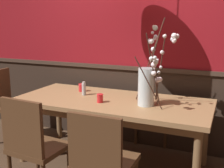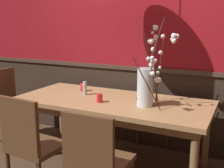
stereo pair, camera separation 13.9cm
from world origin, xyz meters
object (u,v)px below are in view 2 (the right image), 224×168
Objects in this scene: chair_near_side_left at (30,142)px; vase_with_blossoms at (148,82)px; dining_table at (112,107)px; chair_head_west_end at (12,101)px; condiment_bottle at (85,88)px; candle_holder_nearer_edge at (83,87)px; candle_holder_nearer_center at (100,98)px; chair_far_side_right at (158,104)px; chair_near_side_right at (96,159)px.

vase_with_blossoms is (0.76, 0.84, 0.44)m from chair_near_side_left.
dining_table is at bearing 174.02° from vase_with_blossoms.
chair_head_west_end is 1.16m from condiment_bottle.
candle_holder_nearer_edge is at bearing 165.02° from vase_with_blossoms.
candle_holder_nearer_center is 0.96× the size of candle_holder_nearer_edge.
candle_holder_nearer_center is (1.42, -0.17, 0.25)m from chair_head_west_end.
chair_far_side_right is at bearing 41.65° from candle_holder_nearer_edge.
vase_with_blossoms is at bearing 12.49° from candle_holder_nearer_center.
vase_with_blossoms is at bearing -6.93° from condiment_bottle.
chair_far_side_right is 1.03× the size of vase_with_blossoms.
vase_with_blossoms is at bearing 82.30° from chair_near_side_right.
condiment_bottle is (-0.63, -0.80, 0.31)m from chair_far_side_right.
candle_holder_nearer_center is at bearing 116.67° from chair_near_side_right.
chair_near_side_right is at bearing -54.13° from candle_holder_nearer_edge.
chair_head_west_end is 10.15× the size of candle_holder_nearer_edge.
chair_near_side_left is (-0.61, -1.73, 0.03)m from chair_far_side_right.
chair_head_west_end is 1.95m from vase_with_blossoms.
candle_holder_nearer_edge is 0.60× the size of condiment_bottle.
chair_near_side_left is at bearing -109.49° from chair_far_side_right.
chair_near_side_left is 1.45m from chair_head_west_end.
vase_with_blossoms reaches higher than chair_head_west_end.
dining_table is 1.50m from chair_head_west_end.
candle_holder_nearer_edge is at bearing 157.86° from dining_table.
chair_head_west_end is 6.13× the size of condiment_bottle.
chair_near_side_right is at bearing -54.37° from condiment_bottle.
candle_holder_nearer_center is 0.36m from condiment_bottle.
chair_far_side_right is 0.96× the size of chair_near_side_right.
chair_near_side_right is (0.65, 0.00, -0.01)m from chair_near_side_left.
candle_holder_nearer_edge is (-0.78, 1.07, 0.26)m from chair_near_side_right.
chair_head_west_end reaches higher than candle_holder_nearer_center.
chair_near_side_right is at bearing 0.03° from chair_near_side_left.
candle_holder_nearer_edge is (-0.41, 0.34, 0.00)m from candle_holder_nearer_center.
vase_with_blossoms is at bearing -5.98° from dining_table.
vase_with_blossoms reaches higher than condiment_bottle.
candle_holder_nearer_edge is (-0.74, -0.65, 0.28)m from chair_far_side_right.
vase_with_blossoms reaches higher than dining_table.
candle_holder_nearer_center is at bearing -167.51° from vase_with_blossoms.
chair_near_side_left reaches higher than chair_far_side_right.
chair_head_west_end is at bearing 173.10° from candle_holder_nearer_center.
chair_far_side_right is 1.93m from chair_head_west_end.
dining_table is 22.17× the size of candle_holder_nearer_edge.
chair_far_side_right is 9.75× the size of candle_holder_nearer_center.
dining_table is 0.40m from condiment_bottle.
vase_with_blossoms reaches higher than chair_near_side_right.
chair_near_side_left is 0.97m from condiment_bottle.
dining_table is 0.53m from candle_holder_nearer_edge.
candle_holder_nearer_center is (-0.48, -0.11, -0.19)m from vase_with_blossoms.
candle_holder_nearer_edge is at bearing 96.62° from chair_near_side_left.
condiment_bottle is at bearing 172.01° from dining_table.
chair_far_side_right is 9.39× the size of candle_holder_nearer_edge.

